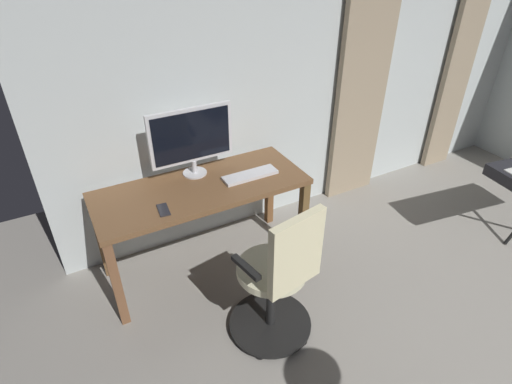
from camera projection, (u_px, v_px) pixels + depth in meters
back_room_partition at (329, 51)px, 3.48m from camera, size 4.89×0.10×2.87m
curtain_left_panel at (461, 56)px, 4.16m from camera, size 0.36×0.06×2.43m
curtain_right_panel at (364, 74)px, 3.65m from camera, size 0.54×0.06×2.43m
desk at (202, 197)px, 3.01m from camera, size 1.54×0.62×0.75m
office_chair at (278, 281)px, 2.53m from camera, size 0.56×0.56×1.05m
computer_monitor at (191, 137)px, 2.95m from camera, size 0.63×0.18×0.52m
computer_keyboard at (250, 175)px, 3.06m from camera, size 0.42×0.13×0.02m
cell_phone_face_up at (163, 210)px, 2.70m from camera, size 0.08×0.15×0.01m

